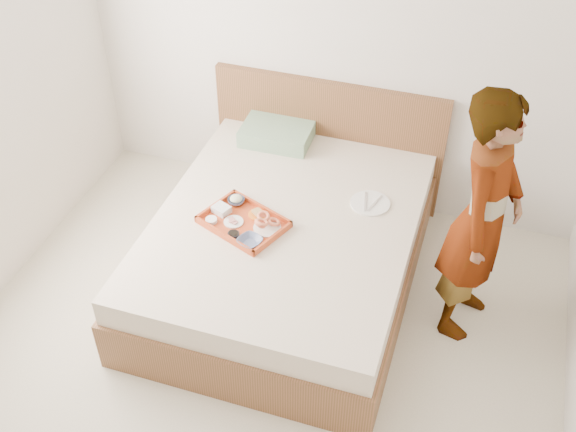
# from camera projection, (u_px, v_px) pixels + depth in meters

# --- Properties ---
(ground) EXTENTS (3.50, 4.00, 0.01)m
(ground) POSITION_uv_depth(u_px,v_px,m) (234.00, 404.00, 3.89)
(ground) COLOR beige
(ground) RESTS_ON ground
(wall_back) EXTENTS (3.50, 0.01, 2.60)m
(wall_back) POSITION_uv_depth(u_px,v_px,m) (337.00, 32.00, 4.49)
(wall_back) COLOR silver
(wall_back) RESTS_ON ground
(bed) EXTENTS (1.65, 2.00, 0.53)m
(bed) POSITION_uv_depth(u_px,v_px,m) (285.00, 251.00, 4.45)
(bed) COLOR brown
(bed) RESTS_ON ground
(headboard) EXTENTS (1.65, 0.06, 0.95)m
(headboard) POSITION_uv_depth(u_px,v_px,m) (328.00, 141.00, 5.01)
(headboard) COLOR brown
(headboard) RESTS_ON ground
(pillow) EXTENTS (0.49, 0.34, 0.12)m
(pillow) POSITION_uv_depth(u_px,v_px,m) (277.00, 134.00, 4.88)
(pillow) COLOR #8AB087
(pillow) RESTS_ON bed
(tray) EXTENTS (0.58, 0.51, 0.04)m
(tray) POSITION_uv_depth(u_px,v_px,m) (243.00, 222.00, 4.23)
(tray) COLOR #C44D22
(tray) RESTS_ON bed
(prawn_plate) EXTENTS (0.22, 0.22, 0.01)m
(prawn_plate) POSITION_uv_depth(u_px,v_px,m) (267.00, 228.00, 4.19)
(prawn_plate) COLOR white
(prawn_plate) RESTS_ON tray
(navy_bowl_big) EXTENTS (0.18, 0.18, 0.03)m
(navy_bowl_big) POSITION_uv_depth(u_px,v_px,m) (250.00, 241.00, 4.08)
(navy_bowl_big) COLOR navy
(navy_bowl_big) RESTS_ON tray
(sauce_dish) EXTENTS (0.09, 0.09, 0.03)m
(sauce_dish) POSITION_uv_depth(u_px,v_px,m) (233.00, 235.00, 4.13)
(sauce_dish) COLOR black
(sauce_dish) RESTS_ON tray
(meat_plate) EXTENTS (0.16, 0.16, 0.01)m
(meat_plate) POSITION_uv_depth(u_px,v_px,m) (234.00, 222.00, 4.23)
(meat_plate) COLOR white
(meat_plate) RESTS_ON tray
(bread_plate) EXTENTS (0.15, 0.15, 0.01)m
(bread_plate) POSITION_uv_depth(u_px,v_px,m) (258.00, 214.00, 4.28)
(bread_plate) COLOR orange
(bread_plate) RESTS_ON tray
(salad_bowl) EXTENTS (0.14, 0.14, 0.03)m
(salad_bowl) POSITION_uv_depth(u_px,v_px,m) (236.00, 201.00, 4.36)
(salad_bowl) COLOR navy
(salad_bowl) RESTS_ON tray
(plastic_tub) EXTENTS (0.13, 0.12, 0.04)m
(plastic_tub) POSITION_uv_depth(u_px,v_px,m) (221.00, 209.00, 4.29)
(plastic_tub) COLOR silver
(plastic_tub) RESTS_ON tray
(cheese_round) EXTENTS (0.09, 0.09, 0.02)m
(cheese_round) POSITION_uv_depth(u_px,v_px,m) (211.00, 220.00, 4.23)
(cheese_round) COLOR white
(cheese_round) RESTS_ON tray
(dinner_plate) EXTENTS (0.28, 0.28, 0.01)m
(dinner_plate) POSITION_uv_depth(u_px,v_px,m) (370.00, 203.00, 4.38)
(dinner_plate) COLOR white
(dinner_plate) RESTS_ON bed
(person) EXTENTS (0.50, 0.65, 1.60)m
(person) POSITION_uv_depth(u_px,v_px,m) (483.00, 218.00, 3.87)
(person) COLOR silver
(person) RESTS_ON ground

